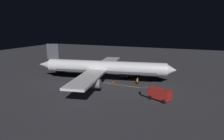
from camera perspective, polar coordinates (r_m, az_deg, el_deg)
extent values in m
cube|color=#323239|center=(55.05, -1.92, -3.48)|extent=(180.00, 180.00, 0.20)
cube|color=gold|center=(52.45, 1.51, -4.19)|extent=(1.27, 18.34, 0.01)
cylinder|color=white|center=(54.03, -1.96, 0.83)|extent=(9.47, 32.64, 3.44)
cube|color=#4C4C56|center=(54.23, -1.95, -0.14)|extent=(8.39, 27.81, 0.62)
cone|color=white|center=(52.70, 16.65, 0.00)|extent=(3.83, 3.34, 3.37)
cone|color=white|center=(60.75, -18.52, 1.51)|extent=(3.82, 4.64, 3.10)
cube|color=#4C4C56|center=(58.91, -16.64, 5.12)|extent=(1.03, 3.60, 4.30)
cube|color=white|center=(64.36, -1.16, 2.30)|extent=(17.83, 7.94, 0.50)
cylinder|color=slate|center=(63.55, -0.27, 0.88)|extent=(2.66, 3.54, 2.10)
cube|color=white|center=(44.95, -7.13, -2.39)|extent=(17.83, 7.94, 0.50)
cylinder|color=slate|center=(45.76, -5.31, -3.89)|extent=(2.66, 3.54, 2.10)
cylinder|color=black|center=(53.34, 7.46, -2.66)|extent=(0.42, 0.42, 2.41)
cylinder|color=black|center=(57.29, -3.99, -1.50)|extent=(0.42, 0.42, 2.41)
cylinder|color=black|center=(53.47, -5.20, -2.57)|extent=(0.42, 0.42, 2.41)
cube|color=maroon|center=(42.45, 13.54, -6.57)|extent=(3.80, 5.10, 2.09)
cube|color=#38383D|center=(44.26, 10.02, -6.00)|extent=(2.55, 2.45, 1.50)
cylinder|color=black|center=(43.64, 11.68, -7.39)|extent=(2.48, 1.76, 0.90)
cylinder|color=black|center=(42.01, 15.34, -8.40)|extent=(2.48, 1.76, 0.90)
cube|color=gold|center=(59.82, 5.78, -0.64)|extent=(4.52, 4.58, 2.09)
cube|color=#38383D|center=(58.59, 3.10, -1.17)|extent=(2.69, 2.68, 1.50)
cylinder|color=black|center=(59.41, 4.46, -1.74)|extent=(2.29, 2.25, 0.90)
cylinder|color=black|center=(60.75, 7.04, -1.48)|extent=(2.29, 2.25, 0.90)
cylinder|color=black|center=(52.55, 7.23, -3.77)|extent=(0.32, 0.32, 0.85)
cylinder|color=orange|center=(52.35, 7.25, -2.99)|extent=(0.40, 0.40, 0.65)
sphere|color=tan|center=(52.23, 7.27, -2.52)|extent=(0.24, 0.24, 0.24)
cone|color=#EA590F|center=(56.29, 7.92, -2.83)|extent=(0.36, 0.36, 0.55)
cube|color=black|center=(56.36, 7.91, -3.09)|extent=(0.50, 0.50, 0.03)
cone|color=#EA590F|center=(53.77, 0.22, -3.45)|extent=(0.36, 0.36, 0.55)
cube|color=black|center=(53.84, 0.22, -3.72)|extent=(0.50, 0.50, 0.03)
cone|color=#EA590F|center=(58.50, 5.96, -2.18)|extent=(0.36, 0.36, 0.55)
cube|color=black|center=(58.57, 5.95, -2.43)|extent=(0.50, 0.50, 0.03)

